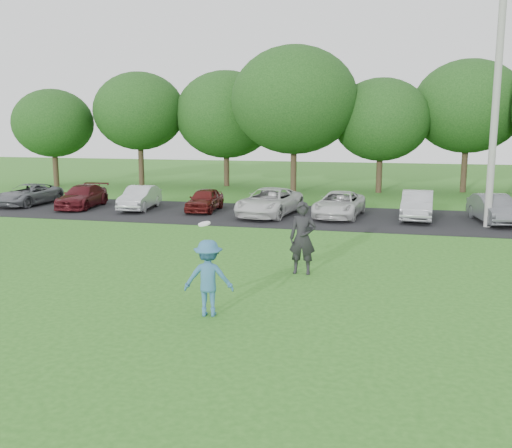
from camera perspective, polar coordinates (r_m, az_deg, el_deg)
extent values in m
plane|color=#2C681D|center=(13.39, -3.51, -8.05)|extent=(100.00, 100.00, 0.00)
cube|color=black|center=(25.78, 4.90, 0.78)|extent=(32.00, 6.50, 0.03)
cylinder|color=#989793|center=(24.52, 22.95, 12.39)|extent=(0.28, 0.28, 10.97)
imported|color=teal|center=(12.48, -4.77, -5.39)|extent=(1.19, 0.82, 1.68)
cylinder|color=white|center=(12.34, -5.19, 0.02)|extent=(0.28, 0.27, 0.11)
imported|color=black|center=(15.86, 4.69, -1.40)|extent=(0.74, 0.49, 2.03)
cube|color=black|center=(15.60, 5.26, -0.49)|extent=(0.14, 0.10, 0.10)
imported|color=slate|center=(31.37, -21.79, 2.75)|extent=(2.03, 3.93, 1.06)
imported|color=#4A1016|center=(29.50, -16.97, 2.65)|extent=(1.90, 3.91, 1.10)
imported|color=silver|center=(28.14, -11.55, 2.58)|extent=(1.54, 3.53, 1.13)
imported|color=#521312|center=(27.18, -5.14, 2.43)|extent=(1.37, 3.19, 1.07)
imported|color=silver|center=(25.76, 1.34, 2.22)|extent=(2.70, 4.68, 1.23)
imported|color=silver|center=(25.65, 8.31, 1.95)|extent=(2.25, 4.18, 1.11)
imported|color=#B3B6BA|center=(25.74, 15.82, 1.82)|extent=(1.53, 3.77, 1.22)
imported|color=#595C61|center=(25.87, 22.66, 1.42)|extent=(1.84, 3.73, 1.18)
cylinder|color=#38281C|center=(40.27, -19.38, 5.14)|extent=(0.36, 0.36, 2.20)
ellipsoid|color=#214C19|center=(40.16, -19.64, 9.48)|extent=(5.20, 5.20, 4.42)
cylinder|color=#38281C|center=(38.83, -11.40, 5.72)|extent=(0.36, 0.36, 2.70)
ellipsoid|color=#214C19|center=(38.74, -11.59, 11.00)|extent=(5.94, 5.94, 5.05)
cylinder|color=#38281C|center=(38.23, -2.96, 5.46)|extent=(0.36, 0.36, 2.20)
ellipsoid|color=#214C19|center=(38.11, -3.01, 10.87)|extent=(6.68, 6.68, 5.68)
cylinder|color=#38281C|center=(34.36, 3.77, 5.35)|extent=(0.36, 0.36, 2.70)
ellipsoid|color=#214C19|center=(34.28, 3.85, 12.26)|extent=(7.42, 7.42, 6.31)
cylinder|color=#38281C|center=(35.31, 12.21, 4.87)|extent=(0.36, 0.36, 2.20)
ellipsoid|color=#214C19|center=(35.17, 12.41, 10.16)|extent=(5.76, 5.76, 4.90)
cylinder|color=#38281C|center=(36.92, 20.08, 5.09)|extent=(0.36, 0.36, 2.70)
ellipsoid|color=#214C19|center=(36.83, 20.44, 10.97)|extent=(6.50, 6.50, 5.53)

